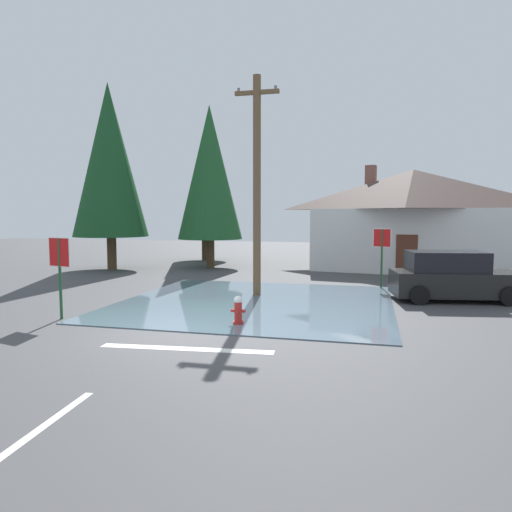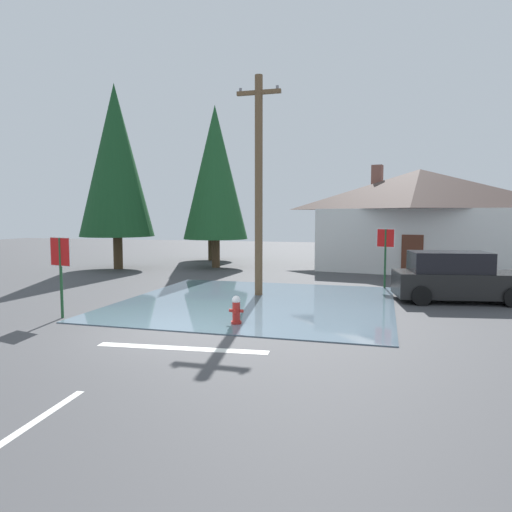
{
  "view_description": "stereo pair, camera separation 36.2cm",
  "coord_description": "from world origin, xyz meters",
  "px_view_note": "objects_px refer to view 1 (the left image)",
  "views": [
    {
      "loc": [
        4.76,
        -10.76,
        2.92
      ],
      "look_at": [
        1.32,
        3.13,
        1.68
      ],
      "focal_mm": 32.7,
      "sensor_mm": 36.0,
      "label": 1
    },
    {
      "loc": [
        5.11,
        -10.67,
        2.92
      ],
      "look_at": [
        1.32,
        3.13,
        1.68
      ],
      "focal_mm": 32.7,
      "sensor_mm": 36.0,
      "label": 2
    }
  ],
  "objects_px": {
    "parked_car": "(453,277)",
    "stop_sign_far": "(382,246)",
    "fire_hydrant": "(238,311)",
    "pine_tree_short_left": "(204,186)",
    "stop_sign_near": "(60,261)",
    "utility_pole": "(257,183)",
    "pine_tree_tall_left": "(210,173)",
    "house": "(412,218)",
    "pine_tree_mid_left": "(109,160)"
  },
  "relations": [
    {
      "from": "stop_sign_far",
      "to": "pine_tree_mid_left",
      "type": "relative_size",
      "value": 0.24
    },
    {
      "from": "fire_hydrant",
      "to": "house",
      "type": "distance_m",
      "value": 16.08
    },
    {
      "from": "stop_sign_near",
      "to": "pine_tree_short_left",
      "type": "xyz_separation_m",
      "value": [
        -2.07,
        17.39,
        3.19
      ]
    },
    {
      "from": "fire_hydrant",
      "to": "utility_pole",
      "type": "distance_m",
      "value": 5.91
    },
    {
      "from": "utility_pole",
      "to": "stop_sign_far",
      "type": "relative_size",
      "value": 3.27
    },
    {
      "from": "fire_hydrant",
      "to": "parked_car",
      "type": "distance_m",
      "value": 8.08
    },
    {
      "from": "fire_hydrant",
      "to": "pine_tree_tall_left",
      "type": "distance_m",
      "value": 14.8
    },
    {
      "from": "fire_hydrant",
      "to": "pine_tree_mid_left",
      "type": "xyz_separation_m",
      "value": [
        -10.29,
        10.84,
        5.48
      ]
    },
    {
      "from": "house",
      "to": "pine_tree_short_left",
      "type": "relative_size",
      "value": 1.38
    },
    {
      "from": "pine_tree_mid_left",
      "to": "pine_tree_short_left",
      "type": "height_order",
      "value": "pine_tree_mid_left"
    },
    {
      "from": "parked_car",
      "to": "stop_sign_far",
      "type": "bearing_deg",
      "value": 135.51
    },
    {
      "from": "parked_car",
      "to": "pine_tree_short_left",
      "type": "xyz_separation_m",
      "value": [
        -13.29,
        11.65,
        4.05
      ]
    },
    {
      "from": "fire_hydrant",
      "to": "parked_car",
      "type": "bearing_deg",
      "value": 40.22
    },
    {
      "from": "stop_sign_near",
      "to": "pine_tree_tall_left",
      "type": "relative_size",
      "value": 0.26
    },
    {
      "from": "utility_pole",
      "to": "parked_car",
      "type": "height_order",
      "value": "utility_pole"
    },
    {
      "from": "pine_tree_short_left",
      "to": "parked_car",
      "type": "bearing_deg",
      "value": -41.23
    },
    {
      "from": "parked_car",
      "to": "pine_tree_tall_left",
      "type": "distance_m",
      "value": 14.55
    },
    {
      "from": "stop_sign_far",
      "to": "pine_tree_short_left",
      "type": "distance_m",
      "value": 14.76
    },
    {
      "from": "utility_pole",
      "to": "pine_tree_mid_left",
      "type": "distance_m",
      "value": 11.68
    },
    {
      "from": "utility_pole",
      "to": "fire_hydrant",
      "type": "bearing_deg",
      "value": -82.46
    },
    {
      "from": "fire_hydrant",
      "to": "pine_tree_mid_left",
      "type": "distance_m",
      "value": 15.92
    },
    {
      "from": "fire_hydrant",
      "to": "stop_sign_far",
      "type": "distance_m",
      "value": 8.52
    },
    {
      "from": "utility_pole",
      "to": "stop_sign_far",
      "type": "height_order",
      "value": "utility_pole"
    },
    {
      "from": "stop_sign_near",
      "to": "utility_pole",
      "type": "xyz_separation_m",
      "value": [
        4.45,
        5.09,
        2.44
      ]
    },
    {
      "from": "pine_tree_mid_left",
      "to": "pine_tree_short_left",
      "type": "relative_size",
      "value": 1.21
    },
    {
      "from": "stop_sign_near",
      "to": "stop_sign_far",
      "type": "relative_size",
      "value": 0.96
    },
    {
      "from": "house",
      "to": "pine_tree_tall_left",
      "type": "bearing_deg",
      "value": -169.64
    },
    {
      "from": "stop_sign_near",
      "to": "parked_car",
      "type": "bearing_deg",
      "value": 27.14
    },
    {
      "from": "fire_hydrant",
      "to": "parked_car",
      "type": "relative_size",
      "value": 0.18
    },
    {
      "from": "house",
      "to": "parked_car",
      "type": "xyz_separation_m",
      "value": [
        0.6,
        -9.69,
        -2.0
      ]
    },
    {
      "from": "pine_tree_tall_left",
      "to": "parked_car",
      "type": "bearing_deg",
      "value": -33.76
    },
    {
      "from": "house",
      "to": "pine_tree_short_left",
      "type": "xyz_separation_m",
      "value": [
        -12.68,
        1.96,
        2.05
      ]
    },
    {
      "from": "fire_hydrant",
      "to": "pine_tree_mid_left",
      "type": "relative_size",
      "value": 0.08
    },
    {
      "from": "utility_pole",
      "to": "pine_tree_tall_left",
      "type": "distance_m",
      "value": 9.67
    },
    {
      "from": "stop_sign_near",
      "to": "pine_tree_tall_left",
      "type": "height_order",
      "value": "pine_tree_tall_left"
    },
    {
      "from": "utility_pole",
      "to": "pine_tree_mid_left",
      "type": "relative_size",
      "value": 0.79
    },
    {
      "from": "pine_tree_tall_left",
      "to": "pine_tree_short_left",
      "type": "distance_m",
      "value": 4.36
    },
    {
      "from": "fire_hydrant",
      "to": "pine_tree_short_left",
      "type": "distance_m",
      "value": 18.84
    },
    {
      "from": "stop_sign_near",
      "to": "utility_pole",
      "type": "distance_m",
      "value": 7.18
    },
    {
      "from": "stop_sign_far",
      "to": "house",
      "type": "height_order",
      "value": "house"
    },
    {
      "from": "pine_tree_short_left",
      "to": "utility_pole",
      "type": "bearing_deg",
      "value": -62.08
    },
    {
      "from": "stop_sign_far",
      "to": "house",
      "type": "xyz_separation_m",
      "value": [
        1.72,
        7.41,
        1.08
      ]
    },
    {
      "from": "utility_pole",
      "to": "house",
      "type": "bearing_deg",
      "value": 59.21
    },
    {
      "from": "house",
      "to": "parked_car",
      "type": "bearing_deg",
      "value": -86.43
    },
    {
      "from": "house",
      "to": "pine_tree_tall_left",
      "type": "relative_size",
      "value": 1.27
    },
    {
      "from": "stop_sign_near",
      "to": "parked_car",
      "type": "height_order",
      "value": "stop_sign_near"
    },
    {
      "from": "stop_sign_far",
      "to": "pine_tree_mid_left",
      "type": "distance_m",
      "value": 15.1
    },
    {
      "from": "fire_hydrant",
      "to": "stop_sign_far",
      "type": "height_order",
      "value": "stop_sign_far"
    },
    {
      "from": "stop_sign_near",
      "to": "fire_hydrant",
      "type": "distance_m",
      "value": 5.24
    },
    {
      "from": "utility_pole",
      "to": "pine_tree_mid_left",
      "type": "bearing_deg",
      "value": 147.04
    }
  ]
}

